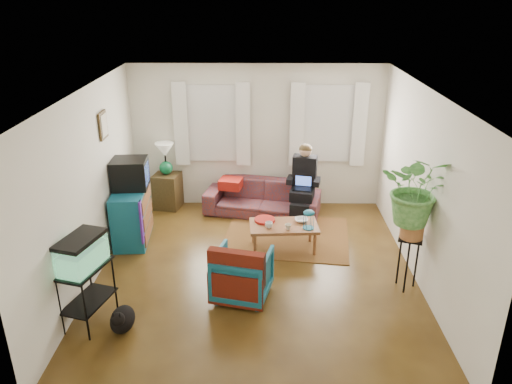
{
  "coord_description": "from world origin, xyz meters",
  "views": [
    {
      "loc": [
        0.07,
        -6.16,
        3.83
      ],
      "look_at": [
        0.0,
        0.4,
        1.1
      ],
      "focal_mm": 35.0,
      "sensor_mm": 36.0,
      "label": 1
    }
  ],
  "objects_px": {
    "dresser": "(132,215)",
    "aquarium_stand": "(88,295)",
    "armchair": "(242,272)",
    "plant_stand": "(407,263)",
    "side_table": "(168,191)",
    "sofa": "(262,193)",
    "coffee_table": "(283,237)"
  },
  "relations": [
    {
      "from": "aquarium_stand",
      "to": "coffee_table",
      "type": "distance_m",
      "value": 3.05
    },
    {
      "from": "dresser",
      "to": "coffee_table",
      "type": "bearing_deg",
      "value": -11.05
    },
    {
      "from": "plant_stand",
      "to": "coffee_table",
      "type": "bearing_deg",
      "value": 147.24
    },
    {
      "from": "aquarium_stand",
      "to": "coffee_table",
      "type": "height_order",
      "value": "aquarium_stand"
    },
    {
      "from": "dresser",
      "to": "armchair",
      "type": "relative_size",
      "value": 1.35
    },
    {
      "from": "dresser",
      "to": "armchair",
      "type": "distance_m",
      "value": 2.4
    },
    {
      "from": "sofa",
      "to": "dresser",
      "type": "xyz_separation_m",
      "value": [
        -2.09,
        -1.04,
        0.04
      ]
    },
    {
      "from": "sofa",
      "to": "plant_stand",
      "type": "xyz_separation_m",
      "value": [
        1.95,
        -2.38,
        -0.01
      ]
    },
    {
      "from": "armchair",
      "to": "coffee_table",
      "type": "height_order",
      "value": "armchair"
    },
    {
      "from": "armchair",
      "to": "coffee_table",
      "type": "xyz_separation_m",
      "value": [
        0.59,
        1.26,
        -0.14
      ]
    },
    {
      "from": "armchair",
      "to": "sofa",
      "type": "bearing_deg",
      "value": -82.07
    },
    {
      "from": "coffee_table",
      "to": "dresser",
      "type": "bearing_deg",
      "value": 169.53
    },
    {
      "from": "sofa",
      "to": "coffee_table",
      "type": "bearing_deg",
      "value": -63.95
    },
    {
      "from": "dresser",
      "to": "aquarium_stand",
      "type": "xyz_separation_m",
      "value": [
        -0.01,
        -2.14,
        -0.05
      ]
    },
    {
      "from": "sofa",
      "to": "aquarium_stand",
      "type": "relative_size",
      "value": 2.62
    },
    {
      "from": "sofa",
      "to": "side_table",
      "type": "distance_m",
      "value": 1.77
    },
    {
      "from": "plant_stand",
      "to": "armchair",
      "type": "bearing_deg",
      "value": -174.35
    },
    {
      "from": "sofa",
      "to": "plant_stand",
      "type": "distance_m",
      "value": 3.08
    },
    {
      "from": "side_table",
      "to": "plant_stand",
      "type": "relative_size",
      "value": 0.84
    },
    {
      "from": "armchair",
      "to": "coffee_table",
      "type": "relative_size",
      "value": 0.69
    },
    {
      "from": "side_table",
      "to": "armchair",
      "type": "xyz_separation_m",
      "value": [
        1.48,
        -2.86,
        0.03
      ]
    },
    {
      "from": "dresser",
      "to": "plant_stand",
      "type": "bearing_deg",
      "value": -22.42
    },
    {
      "from": "dresser",
      "to": "aquarium_stand",
      "type": "height_order",
      "value": "dresser"
    },
    {
      "from": "aquarium_stand",
      "to": "coffee_table",
      "type": "relative_size",
      "value": 0.74
    },
    {
      "from": "coffee_table",
      "to": "sofa",
      "type": "bearing_deg",
      "value": 100.21
    },
    {
      "from": "sofa",
      "to": "aquarium_stand",
      "type": "height_order",
      "value": "sofa"
    },
    {
      "from": "side_table",
      "to": "dresser",
      "type": "height_order",
      "value": "dresser"
    },
    {
      "from": "aquarium_stand",
      "to": "dresser",
      "type": "bearing_deg",
      "value": 106.01
    },
    {
      "from": "aquarium_stand",
      "to": "side_table",
      "type": "bearing_deg",
      "value": 100.48
    },
    {
      "from": "aquarium_stand",
      "to": "plant_stand",
      "type": "distance_m",
      "value": 4.12
    },
    {
      "from": "dresser",
      "to": "aquarium_stand",
      "type": "bearing_deg",
      "value": -94.33
    },
    {
      "from": "armchair",
      "to": "dresser",
      "type": "bearing_deg",
      "value": -26.77
    }
  ]
}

